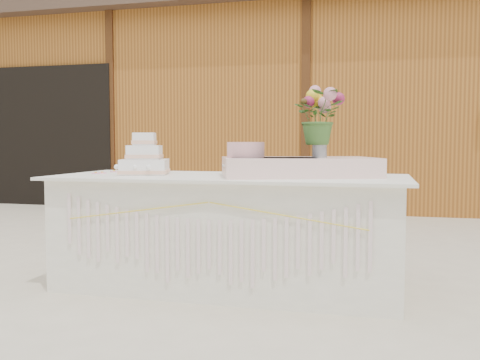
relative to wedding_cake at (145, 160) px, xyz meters
name	(u,v)px	position (x,y,z in m)	size (l,w,h in m)	color
ground	(229,286)	(0.62, 0.01, -0.87)	(80.00, 80.00, 0.00)	beige
barn	(320,104)	(0.61, 6.01, 0.81)	(12.60, 4.60, 3.30)	#A26222
cake_table	(229,231)	(0.62, 0.01, -0.48)	(2.40, 1.00, 0.77)	silver
wedding_cake	(145,160)	(0.00, 0.00, 0.00)	(0.40, 0.40, 0.30)	white
pink_cake_stand	(246,157)	(0.74, -0.03, 0.03)	(0.32, 0.32, 0.23)	white
satin_runner	(299,167)	(1.09, 0.06, -0.04)	(1.00, 0.58, 0.13)	#F8CEC7
flower_vase	(320,148)	(1.23, 0.06, 0.09)	(0.10, 0.10, 0.13)	#A4A4A9
bouquet	(320,110)	(1.23, 0.06, 0.34)	(0.32, 0.28, 0.36)	#396227
loose_flowers	(105,172)	(-0.38, 0.12, -0.09)	(0.12, 0.30, 0.02)	#FF9BC2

